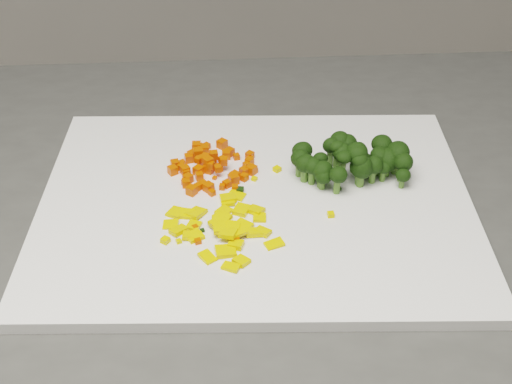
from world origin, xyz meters
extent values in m
cube|color=white|center=(0.24, 0.49, 0.91)|extent=(0.52, 0.44, 0.01)
cube|color=#E63C02|center=(0.23, 0.58, 0.92)|extent=(0.01, 0.01, 0.01)
cube|color=#E63C02|center=(0.22, 0.52, 0.92)|extent=(0.01, 0.01, 0.01)
cube|color=#E63C02|center=(0.20, 0.59, 0.92)|extent=(0.01, 0.01, 0.01)
cube|color=#E63C02|center=(0.16, 0.57, 0.92)|extent=(0.01, 0.01, 0.01)
cube|color=#E63C02|center=(0.25, 0.56, 0.92)|extent=(0.01, 0.01, 0.01)
cube|color=#E63C02|center=(0.20, 0.55, 0.92)|extent=(0.01, 0.01, 0.01)
cube|color=#E63C02|center=(0.24, 0.57, 0.92)|extent=(0.01, 0.01, 0.01)
cube|color=#E63C02|center=(0.17, 0.57, 0.92)|extent=(0.01, 0.01, 0.01)
cube|color=#E63C02|center=(0.22, 0.51, 0.92)|extent=(0.01, 0.01, 0.01)
cube|color=#E63C02|center=(0.21, 0.55, 0.92)|extent=(0.01, 0.01, 0.01)
cube|color=#E63C02|center=(0.19, 0.54, 0.92)|extent=(0.01, 0.01, 0.01)
cube|color=#E63C02|center=(0.19, 0.56, 0.92)|extent=(0.01, 0.01, 0.01)
cube|color=#E63C02|center=(0.17, 0.53, 0.92)|extent=(0.01, 0.01, 0.01)
cube|color=#E63C02|center=(0.24, 0.55, 0.92)|extent=(0.01, 0.01, 0.01)
cube|color=#E63C02|center=(0.19, 0.60, 0.92)|extent=(0.01, 0.01, 0.01)
cube|color=#E63C02|center=(0.22, 0.58, 0.92)|extent=(0.01, 0.01, 0.01)
cube|color=#E63C02|center=(0.20, 0.55, 0.93)|extent=(0.01, 0.01, 0.01)
cube|color=#E63C02|center=(0.19, 0.55, 0.92)|extent=(0.01, 0.01, 0.01)
cube|color=#E63C02|center=(0.19, 0.57, 0.92)|extent=(0.01, 0.01, 0.01)
cube|color=#E63C02|center=(0.20, 0.57, 0.92)|extent=(0.01, 0.01, 0.01)
cube|color=#E63C02|center=(0.19, 0.56, 0.92)|extent=(0.01, 0.01, 0.01)
cube|color=#E63C02|center=(0.18, 0.51, 0.92)|extent=(0.01, 0.01, 0.01)
cube|color=#E63C02|center=(0.24, 0.53, 0.92)|extent=(0.01, 0.01, 0.01)
cube|color=#E63C02|center=(0.24, 0.54, 0.92)|extent=(0.01, 0.01, 0.01)
cube|color=#E63C02|center=(0.22, 0.60, 0.92)|extent=(0.01, 0.01, 0.01)
cube|color=#E63C02|center=(0.25, 0.54, 0.92)|extent=(0.01, 0.01, 0.01)
cube|color=#E63C02|center=(0.23, 0.53, 0.92)|extent=(0.01, 0.01, 0.01)
cube|color=#E63C02|center=(0.18, 0.52, 0.92)|extent=(0.01, 0.01, 0.01)
cube|color=#E63C02|center=(0.19, 0.59, 0.92)|extent=(0.01, 0.01, 0.01)
cube|color=#E63C02|center=(0.19, 0.60, 0.92)|extent=(0.01, 0.01, 0.01)
cube|color=#E63C02|center=(0.19, 0.58, 0.92)|extent=(0.01, 0.01, 0.01)
cube|color=#E63C02|center=(0.16, 0.56, 0.92)|extent=(0.01, 0.01, 0.01)
cube|color=#E63C02|center=(0.25, 0.54, 0.92)|extent=(0.01, 0.01, 0.01)
cube|color=#E63C02|center=(0.19, 0.58, 0.92)|extent=(0.01, 0.01, 0.01)
cube|color=#E63C02|center=(0.19, 0.52, 0.92)|extent=(0.01, 0.01, 0.01)
cube|color=#E63C02|center=(0.20, 0.59, 0.92)|extent=(0.01, 0.01, 0.01)
cube|color=#E63C02|center=(0.19, 0.56, 0.92)|extent=(0.01, 0.01, 0.01)
cube|color=#E63C02|center=(0.18, 0.58, 0.92)|extent=(0.01, 0.01, 0.01)
cube|color=#E63C02|center=(0.21, 0.57, 0.92)|extent=(0.01, 0.01, 0.01)
cube|color=#E63C02|center=(0.20, 0.59, 0.92)|extent=(0.01, 0.01, 0.01)
cube|color=#E63C02|center=(0.20, 0.51, 0.92)|extent=(0.01, 0.01, 0.01)
cube|color=#E63C02|center=(0.22, 0.55, 0.93)|extent=(0.01, 0.01, 0.01)
cube|color=#E63C02|center=(0.22, 0.60, 0.92)|extent=(0.01, 0.01, 0.01)
cube|color=#E63C02|center=(0.21, 0.57, 0.92)|extent=(0.01, 0.01, 0.01)
cube|color=#E63C02|center=(0.17, 0.56, 0.92)|extent=(0.01, 0.01, 0.01)
cube|color=#E63C02|center=(0.17, 0.55, 0.92)|extent=(0.01, 0.01, 0.01)
cube|color=#E63C02|center=(0.19, 0.51, 0.92)|extent=(0.01, 0.01, 0.01)
cube|color=#E63C02|center=(0.17, 0.55, 0.92)|extent=(0.01, 0.01, 0.01)
cube|color=#E63C02|center=(0.17, 0.54, 0.92)|extent=(0.01, 0.01, 0.01)
cube|color=#E63C02|center=(0.22, 0.55, 0.92)|extent=(0.01, 0.01, 0.01)
cube|color=#E63C02|center=(0.17, 0.53, 0.92)|extent=(0.01, 0.01, 0.01)
cube|color=#E63C02|center=(0.22, 0.52, 0.92)|extent=(0.01, 0.01, 0.01)
cube|color=#E63C02|center=(0.25, 0.56, 0.92)|extent=(0.01, 0.01, 0.01)
cube|color=#E63C02|center=(0.20, 0.60, 0.92)|extent=(0.01, 0.01, 0.01)
cube|color=#E63C02|center=(0.20, 0.55, 0.92)|extent=(0.01, 0.01, 0.01)
cube|color=#E63C02|center=(0.21, 0.51, 0.92)|extent=(0.01, 0.01, 0.01)
cube|color=#E63C02|center=(0.25, 0.57, 0.92)|extent=(0.01, 0.01, 0.01)
cube|color=#E63C02|center=(0.21, 0.54, 0.92)|extent=(0.01, 0.01, 0.01)
cube|color=yellow|center=(0.24, 0.46, 0.91)|extent=(0.02, 0.02, 0.01)
cube|color=yellow|center=(0.21, 0.44, 0.92)|extent=(0.02, 0.02, 0.01)
cube|color=yellow|center=(0.17, 0.44, 0.91)|extent=(0.02, 0.02, 0.00)
cube|color=yellow|center=(0.21, 0.43, 0.91)|extent=(0.02, 0.02, 0.01)
cube|color=yellow|center=(0.17, 0.47, 0.91)|extent=(0.02, 0.02, 0.01)
cube|color=yellow|center=(0.20, 0.43, 0.92)|extent=(0.02, 0.02, 0.01)
cube|color=yellow|center=(0.21, 0.49, 0.91)|extent=(0.02, 0.02, 0.01)
cube|color=yellow|center=(0.21, 0.49, 0.91)|extent=(0.02, 0.02, 0.01)
cube|color=yellow|center=(0.15, 0.46, 0.91)|extent=(0.02, 0.02, 0.01)
cube|color=yellow|center=(0.17, 0.45, 0.91)|extent=(0.02, 0.02, 0.00)
cube|color=yellow|center=(0.16, 0.45, 0.91)|extent=(0.02, 0.02, 0.01)
cube|color=yellow|center=(0.20, 0.46, 0.91)|extent=(0.02, 0.02, 0.01)
cube|color=yellow|center=(0.22, 0.47, 0.91)|extent=(0.02, 0.02, 0.01)
cube|color=yellow|center=(0.18, 0.40, 0.91)|extent=(0.02, 0.02, 0.01)
cube|color=yellow|center=(0.20, 0.45, 0.92)|extent=(0.02, 0.03, 0.01)
cube|color=yellow|center=(0.16, 0.48, 0.91)|extent=(0.02, 0.02, 0.01)
cube|color=yellow|center=(0.21, 0.43, 0.92)|extent=(0.02, 0.02, 0.00)
cube|color=yellow|center=(0.20, 0.44, 0.91)|extent=(0.02, 0.02, 0.01)
cube|color=yellow|center=(0.21, 0.47, 0.91)|extent=(0.02, 0.02, 0.00)
cube|color=yellow|center=(0.22, 0.50, 0.91)|extent=(0.02, 0.02, 0.01)
cube|color=yellow|center=(0.21, 0.39, 0.91)|extent=(0.02, 0.02, 0.01)
cube|color=yellow|center=(0.25, 0.41, 0.91)|extent=(0.02, 0.02, 0.01)
cube|color=yellow|center=(0.20, 0.44, 0.92)|extent=(0.02, 0.02, 0.01)
cube|color=yellow|center=(0.22, 0.44, 0.91)|extent=(0.03, 0.03, 0.01)
cube|color=yellow|center=(0.17, 0.44, 0.91)|extent=(0.02, 0.02, 0.01)
cube|color=yellow|center=(0.24, 0.47, 0.91)|extent=(0.02, 0.02, 0.01)
cube|color=yellow|center=(0.20, 0.38, 0.91)|extent=(0.02, 0.02, 0.01)
cube|color=yellow|center=(0.18, 0.47, 0.91)|extent=(0.03, 0.03, 0.01)
cube|color=yellow|center=(0.23, 0.43, 0.91)|extent=(0.02, 0.01, 0.01)
cube|color=yellow|center=(0.21, 0.42, 0.91)|extent=(0.02, 0.02, 0.01)
cube|color=yellow|center=(0.20, 0.45, 0.92)|extent=(0.03, 0.03, 0.01)
cube|color=yellow|center=(0.20, 0.41, 0.91)|extent=(0.02, 0.02, 0.01)
cube|color=yellow|center=(0.24, 0.43, 0.91)|extent=(0.02, 0.02, 0.01)
cube|color=yellow|center=(0.15, 0.43, 0.91)|extent=(0.01, 0.01, 0.00)
cube|color=#E63C02|center=(0.20, 0.54, 0.91)|extent=(0.01, 0.01, 0.00)
cube|color=#E63C02|center=(0.21, 0.42, 0.92)|extent=(0.01, 0.01, 0.01)
cube|color=#E63C02|center=(0.17, 0.43, 0.91)|extent=(0.01, 0.01, 0.00)
cube|color=black|center=(0.23, 0.51, 0.92)|extent=(0.01, 0.01, 0.01)
cube|color=yellow|center=(0.31, 0.45, 0.91)|extent=(0.01, 0.01, 0.00)
cube|color=#E63C02|center=(0.17, 0.45, 0.91)|extent=(0.01, 0.01, 0.00)
cube|color=yellow|center=(0.28, 0.54, 0.92)|extent=(0.01, 0.01, 0.01)
cube|color=black|center=(0.34, 0.49, 0.91)|extent=(0.01, 0.01, 0.00)
cube|color=yellow|center=(0.14, 0.44, 0.92)|extent=(0.01, 0.01, 0.01)
cube|color=yellow|center=(0.25, 0.53, 0.91)|extent=(0.01, 0.01, 0.00)
cube|color=black|center=(0.18, 0.45, 0.91)|extent=(0.00, 0.00, 0.00)
cube|color=yellow|center=(0.25, 0.56, 0.91)|extent=(0.01, 0.01, 0.00)
camera|label=1|loc=(0.13, -0.12, 1.37)|focal=50.00mm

